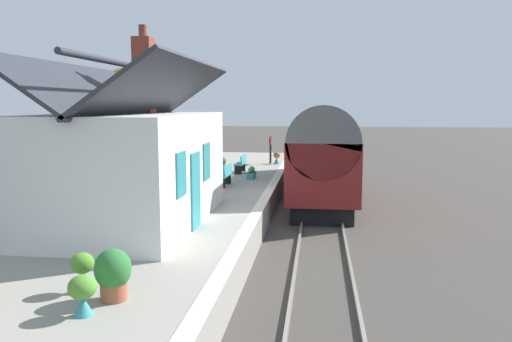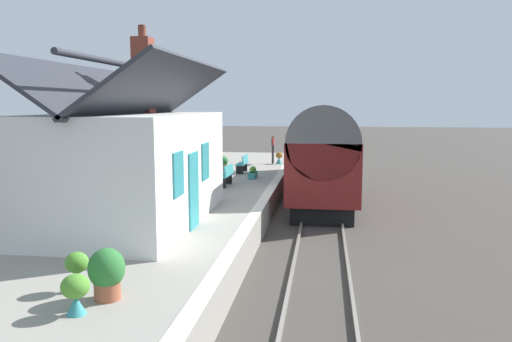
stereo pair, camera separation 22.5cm
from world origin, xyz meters
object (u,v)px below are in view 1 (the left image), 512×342
Objects in this scene: station_building at (131,164)px; tree_behind_building at (131,108)px; bench_mid_platform at (225,175)px; bench_near_building at (241,163)px; planter_under_sign at (277,158)px; station_sign_board at (271,143)px; planter_corner_building at (113,273)px; train at (322,153)px; planter_by_door at (83,272)px; planter_edge_far at (251,173)px; planter_edge_near at (221,164)px; planter_bench_right at (83,293)px.

tree_behind_building is (13.60, 5.20, 1.52)m from station_building.
bench_mid_platform is at bearing -136.18° from tree_behind_building.
planter_under_sign is at bearing -20.51° from bench_near_building.
tree_behind_building is (-1.09, 7.83, 2.02)m from station_sign_board.
train is at bearing -14.88° from planter_corner_building.
station_building is at bearing 171.87° from bench_near_building.
planter_by_door is at bearing 178.56° from bench_near_building.
planter_edge_far is 14.46m from planter_by_door.
bench_near_building is 1.53× the size of planter_corner_building.
bench_mid_platform is 1.38× the size of planter_edge_far.
planter_corner_building is (-13.86, 3.68, -0.78)m from train.
train is at bearing -17.94° from planter_by_door.
tree_behind_building is at bearing 58.44° from planter_edge_far.
planter_by_door is (0.30, 0.71, -0.11)m from planter_corner_building.
station_building reaches higher than station_sign_board.
bench_mid_platform is 4.22m from planter_edge_near.
train is 10.64× the size of planter_edge_near.
planter_bench_right is 0.43× the size of station_sign_board.
station_building is 10.94m from bench_near_building.
station_sign_board reaches higher than bench_near_building.
train is at bearing -34.14° from station_building.
tree_behind_building reaches higher than planter_edge_far.
planter_under_sign is (14.67, -3.00, -1.34)m from station_building.
station_building is 8.70× the size of planter_edge_near.
station_building is 14.93m from station_sign_board.
planter_edge_far is 2.47m from planter_edge_near.
planter_under_sign is at bearing -7.08° from planter_edge_far.
station_building is 6.12m from planter_corner_building.
train is at bearing -156.17° from station_sign_board.
planter_by_door is at bearing 175.40° from planter_edge_far.
station_sign_board is at bearing 23.83° from train.
planter_under_sign reaches higher than planter_edge_far.
planter_bench_right is at bearing 161.25° from planter_corner_building.
station_sign_board is (0.03, 0.37, 0.84)m from planter_under_sign.
planter_edge_near is (1.72, 1.77, 0.16)m from planter_edge_far.
train is 7.05m from planter_under_sign.
planter_edge_near is at bearing 92.86° from bench_near_building.
planter_edge_far is at bearing 176.59° from station_sign_board.
planter_by_door is at bearing 26.12° from planter_bench_right.
planter_edge_near reaches higher than planter_under_sign.
planter_edge_near is at bearing 4.60° from planter_corner_building.
planter_under_sign is 0.92m from station_sign_board.
bench_near_building reaches higher than planter_bench_right.
station_sign_board reaches higher than planter_under_sign.
tree_behind_building reaches higher than train.
station_building is 11.05× the size of planter_under_sign.
planter_bench_right is at bearing -176.35° from planter_edge_near.
train is 3.49m from planter_edge_far.
planter_corner_building is 1.25× the size of planter_by_door.
bench_mid_platform is (-4.15, 0.03, 0.00)m from bench_near_building.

